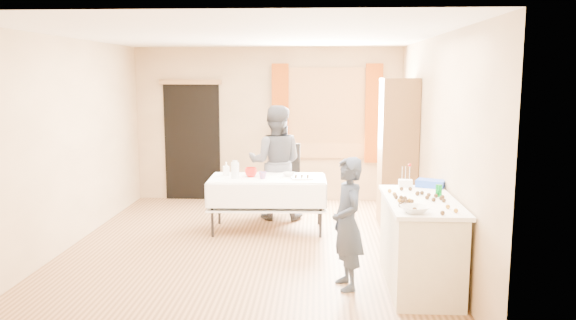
# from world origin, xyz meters

# --- Properties ---
(floor) EXTENTS (4.50, 5.50, 0.02)m
(floor) POSITION_xyz_m (0.00, 0.00, -0.01)
(floor) COLOR #9E7047
(floor) RESTS_ON ground
(ceiling) EXTENTS (4.50, 5.50, 0.02)m
(ceiling) POSITION_xyz_m (0.00, 0.00, 2.61)
(ceiling) COLOR white
(ceiling) RESTS_ON floor
(wall_back) EXTENTS (4.50, 0.02, 2.60)m
(wall_back) POSITION_xyz_m (0.00, 2.76, 1.30)
(wall_back) COLOR tan
(wall_back) RESTS_ON floor
(wall_front) EXTENTS (4.50, 0.02, 2.60)m
(wall_front) POSITION_xyz_m (0.00, -2.76, 1.30)
(wall_front) COLOR tan
(wall_front) RESTS_ON floor
(wall_left) EXTENTS (0.02, 5.50, 2.60)m
(wall_left) POSITION_xyz_m (-2.26, 0.00, 1.30)
(wall_left) COLOR tan
(wall_left) RESTS_ON floor
(wall_right) EXTENTS (0.02, 5.50, 2.60)m
(wall_right) POSITION_xyz_m (2.26, 0.00, 1.30)
(wall_right) COLOR tan
(wall_right) RESTS_ON floor
(window_frame) EXTENTS (1.32, 0.06, 1.52)m
(window_frame) POSITION_xyz_m (1.00, 2.72, 1.50)
(window_frame) COLOR olive
(window_frame) RESTS_ON wall_back
(window_pane) EXTENTS (1.20, 0.02, 1.40)m
(window_pane) POSITION_xyz_m (1.00, 2.71, 1.50)
(window_pane) COLOR white
(window_pane) RESTS_ON wall_back
(curtain_left) EXTENTS (0.28, 0.06, 1.65)m
(curtain_left) POSITION_xyz_m (0.22, 2.67, 1.50)
(curtain_left) COLOR #903B0A
(curtain_left) RESTS_ON wall_back
(curtain_right) EXTENTS (0.28, 0.06, 1.65)m
(curtain_right) POSITION_xyz_m (1.78, 2.67, 1.50)
(curtain_right) COLOR #903B0A
(curtain_right) RESTS_ON wall_back
(doorway) EXTENTS (0.95, 0.04, 2.00)m
(doorway) POSITION_xyz_m (-1.30, 2.73, 1.00)
(doorway) COLOR black
(doorway) RESTS_ON floor
(door_lintel) EXTENTS (1.05, 0.06, 0.08)m
(door_lintel) POSITION_xyz_m (-1.30, 2.70, 2.02)
(door_lintel) COLOR olive
(door_lintel) RESTS_ON wall_back
(cabinet) EXTENTS (0.50, 0.60, 2.10)m
(cabinet) POSITION_xyz_m (1.99, 1.24, 1.05)
(cabinet) COLOR brown
(cabinet) RESTS_ON floor
(counter) EXTENTS (0.69, 1.45, 0.91)m
(counter) POSITION_xyz_m (1.89, -1.18, 0.45)
(counter) COLOR beige
(counter) RESTS_ON floor
(party_table) EXTENTS (1.63, 0.87, 0.75)m
(party_table) POSITION_xyz_m (0.17, 0.81, 0.45)
(party_table) COLOR black
(party_table) RESTS_ON floor
(chair) EXTENTS (0.48, 0.48, 1.09)m
(chair) POSITION_xyz_m (0.34, 1.71, 0.32)
(chair) COLOR black
(chair) RESTS_ON floor
(girl) EXTENTS (0.65, 0.57, 1.34)m
(girl) POSITION_xyz_m (1.15, -1.26, 0.67)
(girl) COLOR #252E40
(girl) RESTS_ON floor
(woman) EXTENTS (0.89, 0.73, 1.70)m
(woman) POSITION_xyz_m (0.23, 1.48, 0.85)
(woman) COLOR black
(woman) RESTS_ON floor
(soda_can) EXTENTS (0.08, 0.08, 0.12)m
(soda_can) POSITION_xyz_m (2.09, -1.04, 0.97)
(soda_can) COLOR #058224
(soda_can) RESTS_ON counter
(mixing_bowl) EXTENTS (0.38, 0.38, 0.06)m
(mixing_bowl) POSITION_xyz_m (1.73, -1.74, 0.94)
(mixing_bowl) COLOR white
(mixing_bowl) RESTS_ON counter
(foam_block) EXTENTS (0.16, 0.11, 0.08)m
(foam_block) POSITION_xyz_m (1.83, -0.56, 0.95)
(foam_block) COLOR white
(foam_block) RESTS_ON counter
(blue_basket) EXTENTS (0.35, 0.30, 0.08)m
(blue_basket) POSITION_xyz_m (2.11, -0.55, 0.95)
(blue_basket) COLOR blue
(blue_basket) RESTS_ON counter
(pitcher) EXTENTS (0.13, 0.13, 0.22)m
(pitcher) POSITION_xyz_m (-0.26, 0.69, 0.86)
(pitcher) COLOR silver
(pitcher) RESTS_ON party_table
(cup_red) EXTENTS (0.17, 0.17, 0.13)m
(cup_red) POSITION_xyz_m (-0.06, 0.82, 0.81)
(cup_red) COLOR red
(cup_red) RESTS_ON party_table
(cup_rainbow) EXTENTS (0.13, 0.13, 0.10)m
(cup_rainbow) POSITION_xyz_m (0.11, 0.68, 0.80)
(cup_rainbow) COLOR red
(cup_rainbow) RESTS_ON party_table
(small_bowl) EXTENTS (0.20, 0.20, 0.05)m
(small_bowl) POSITION_xyz_m (0.45, 0.92, 0.78)
(small_bowl) COLOR white
(small_bowl) RESTS_ON party_table
(pastry_tray) EXTENTS (0.32, 0.26, 0.02)m
(pastry_tray) POSITION_xyz_m (0.64, 0.71, 0.76)
(pastry_tray) COLOR white
(pastry_tray) RESTS_ON party_table
(bottle) EXTENTS (0.12, 0.13, 0.19)m
(bottle) POSITION_xyz_m (-0.42, 0.94, 0.84)
(bottle) COLOR white
(bottle) RESTS_ON party_table
(cake_balls) EXTENTS (0.53, 1.10, 0.04)m
(cake_balls) POSITION_xyz_m (1.83, -1.26, 0.93)
(cake_balls) COLOR #3F2314
(cake_balls) RESTS_ON counter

